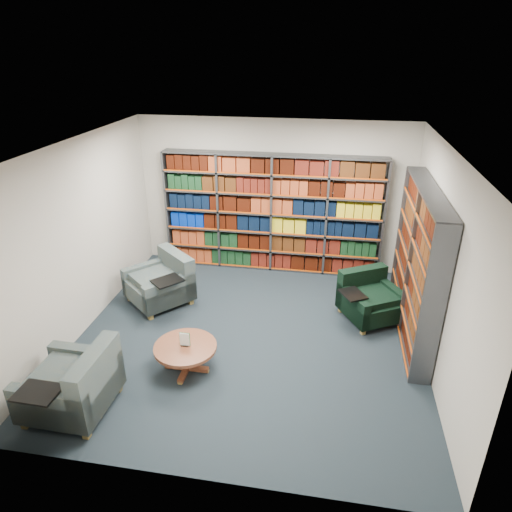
% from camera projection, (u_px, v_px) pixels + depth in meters
% --- Properties ---
extents(room_shell, '(5.02, 5.02, 2.82)m').
position_uv_depth(room_shell, '(249.00, 251.00, 6.21)').
color(room_shell, black).
rests_on(room_shell, ground).
extents(bookshelf_back, '(4.00, 0.28, 2.20)m').
position_uv_depth(bookshelf_back, '(272.00, 214.00, 8.43)').
color(bookshelf_back, '#47494F').
rests_on(bookshelf_back, ground).
extents(bookshelf_right, '(0.28, 2.50, 2.20)m').
position_uv_depth(bookshelf_right, '(417.00, 265.00, 6.51)').
color(bookshelf_right, '#47494F').
rests_on(bookshelf_right, ground).
extents(chair_teal_left, '(1.28, 1.28, 0.83)m').
position_uv_depth(chair_teal_left, '(164.00, 283.00, 7.62)').
color(chair_teal_left, '#011D3E').
rests_on(chair_teal_left, ground).
extents(chair_green_right, '(1.11, 1.11, 0.74)m').
position_uv_depth(chair_green_right, '(369.00, 300.00, 7.19)').
color(chair_green_right, black).
rests_on(chair_green_right, ground).
extents(chair_teal_front, '(0.95, 1.10, 0.84)m').
position_uv_depth(chair_teal_front, '(77.00, 387.00, 5.31)').
color(chair_teal_front, '#011D3E').
rests_on(chair_teal_front, ground).
extents(coffee_table, '(0.83, 0.83, 0.58)m').
position_uv_depth(coffee_table, '(186.00, 351.00, 5.98)').
color(coffee_table, brown).
rests_on(coffee_table, ground).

